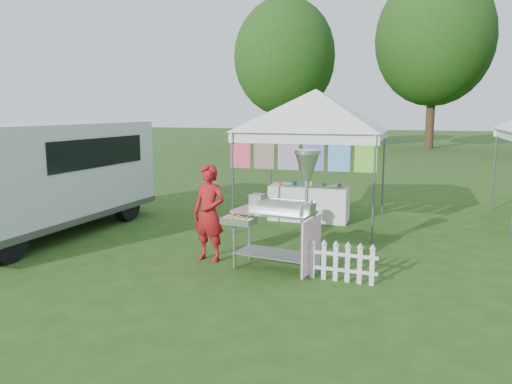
% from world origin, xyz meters
% --- Properties ---
extents(ground, '(120.00, 120.00, 0.00)m').
position_xyz_m(ground, '(0.00, 0.00, 0.00)').
color(ground, '#244213').
rests_on(ground, ground).
extents(canopy_main, '(4.24, 4.24, 3.45)m').
position_xyz_m(canopy_main, '(0.00, 3.49, 2.99)').
color(canopy_main, '#59595E').
rests_on(canopy_main, ground).
extents(tree_left, '(6.40, 6.40, 9.53)m').
position_xyz_m(tree_left, '(-6.00, 24.00, 5.83)').
color(tree_left, '#392715').
rests_on(tree_left, ground).
extents(tree_mid, '(7.60, 7.60, 11.52)m').
position_xyz_m(tree_mid, '(3.00, 28.00, 7.14)').
color(tree_mid, '#392715').
rests_on(tree_mid, ground).
extents(donut_cart, '(1.51, 0.94, 1.95)m').
position_xyz_m(donut_cart, '(0.24, -0.01, 1.15)').
color(donut_cart, gray).
rests_on(donut_cart, ground).
extents(vendor, '(0.67, 0.51, 1.65)m').
position_xyz_m(vendor, '(-1.14, 0.17, 0.83)').
color(vendor, maroon).
rests_on(vendor, ground).
extents(cargo_van, '(2.42, 5.56, 2.28)m').
position_xyz_m(cargo_van, '(-5.20, 0.91, 1.23)').
color(cargo_van, silver).
rests_on(cargo_van, ground).
extents(picket_fence, '(1.08, 0.10, 0.56)m').
position_xyz_m(picket_fence, '(1.16, -0.24, 0.29)').
color(picket_fence, silver).
rests_on(picket_fence, ground).
extents(display_table, '(1.80, 0.70, 0.81)m').
position_xyz_m(display_table, '(-0.17, 3.80, 0.41)').
color(display_table, white).
rests_on(display_table, ground).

